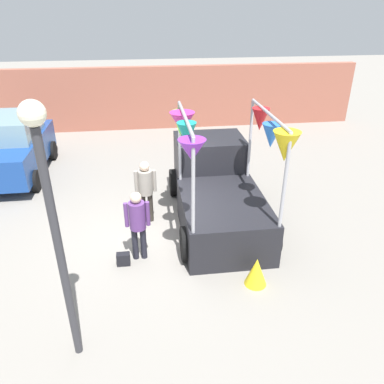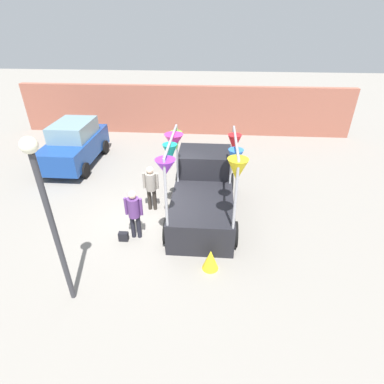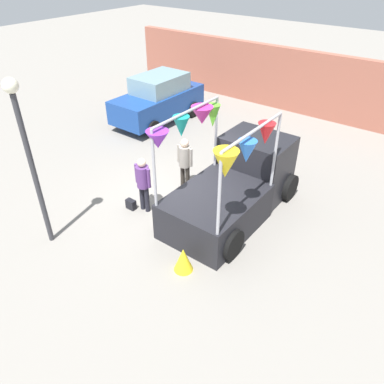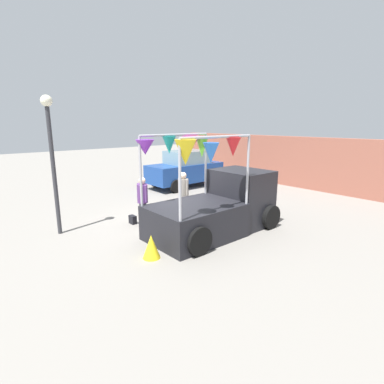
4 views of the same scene
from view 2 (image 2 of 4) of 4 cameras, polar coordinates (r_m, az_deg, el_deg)
name	(u,v)px [view 2 (image 2 of 4)]	position (r m, az deg, el deg)	size (l,w,h in m)	color
ground_plane	(160,219)	(10.00, -6.19, -5.20)	(60.00, 60.00, 0.00)	gray
vendor_truck	(203,189)	(9.90, 2.14, 0.66)	(2.44, 4.13, 2.98)	black
parked_car	(75,144)	(14.26, -21.40, 8.55)	(1.88, 4.00, 1.88)	navy
person_customer	(134,210)	(8.82, -11.00, -3.47)	(0.53, 0.34, 1.60)	black
person_vendor	(151,184)	(10.03, -7.84, 1.44)	(0.53, 0.34, 1.62)	#2D2823
handbag	(124,237)	(9.25, -12.91, -8.27)	(0.28, 0.16, 0.28)	black
street_lamp	(47,205)	(6.52, -25.95, -2.28)	(0.32, 0.32, 4.04)	#333338
brick_boundary_wall	(184,110)	(17.08, -1.55, 15.35)	(18.00, 0.36, 2.60)	#9E5947
folded_kite_bundle_sunflower	(210,260)	(8.07, 3.54, -12.72)	(0.44, 0.44, 0.60)	yellow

